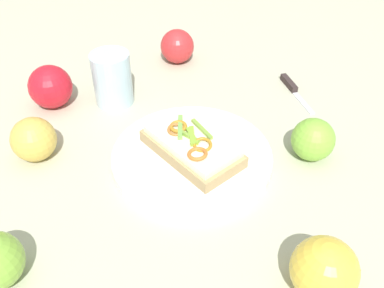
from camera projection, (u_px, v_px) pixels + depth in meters
ground_plane at (192, 160)px, 0.72m from camera, size 2.00×2.00×0.00m
plate at (192, 157)px, 0.72m from camera, size 0.26×0.26×0.02m
sandwich at (192, 145)px, 0.70m from camera, size 0.18×0.18×0.04m
apple_0 at (177, 46)px, 0.95m from camera, size 0.10×0.10×0.07m
apple_1 at (50, 87)px, 0.82m from camera, size 0.09×0.09×0.08m
apple_2 at (324, 270)px, 0.51m from camera, size 0.11×0.11×0.08m
apple_4 at (34, 139)px, 0.70m from camera, size 0.10×0.10×0.07m
apple_5 at (313, 139)px, 0.71m from camera, size 0.09×0.09×0.07m
drinking_glass at (112, 79)px, 0.82m from camera, size 0.07×0.07×0.10m
knife at (293, 88)px, 0.88m from camera, size 0.06×0.12×0.01m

